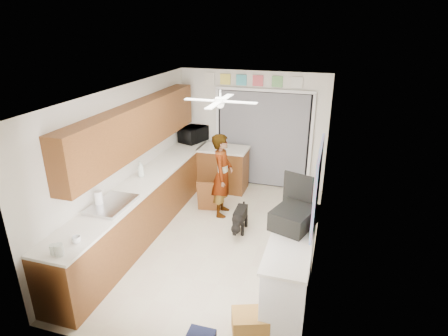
# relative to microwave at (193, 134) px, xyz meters

# --- Properties ---
(floor) EXTENTS (5.00, 5.00, 0.00)m
(floor) POSITION_rel_microwave_xyz_m (1.27, -2.24, -1.11)
(floor) COLOR beige
(floor) RESTS_ON ground
(ceiling) EXTENTS (5.00, 5.00, 0.00)m
(ceiling) POSITION_rel_microwave_xyz_m (1.27, -2.24, 1.39)
(ceiling) COLOR white
(ceiling) RESTS_ON ground
(wall_back) EXTENTS (3.20, 0.00, 3.20)m
(wall_back) POSITION_rel_microwave_xyz_m (1.27, 0.26, 0.14)
(wall_back) COLOR silver
(wall_back) RESTS_ON ground
(wall_front) EXTENTS (3.20, 0.00, 3.20)m
(wall_front) POSITION_rel_microwave_xyz_m (1.27, -4.74, 0.14)
(wall_front) COLOR silver
(wall_front) RESTS_ON ground
(wall_left) EXTENTS (0.00, 5.00, 5.00)m
(wall_left) POSITION_rel_microwave_xyz_m (-0.33, -2.24, 0.14)
(wall_left) COLOR silver
(wall_left) RESTS_ON ground
(wall_right) EXTENTS (0.00, 5.00, 5.00)m
(wall_right) POSITION_rel_microwave_xyz_m (2.87, -2.24, 0.14)
(wall_right) COLOR silver
(wall_right) RESTS_ON ground
(left_base_cabinets) EXTENTS (0.60, 4.80, 0.90)m
(left_base_cabinets) POSITION_rel_microwave_xyz_m (-0.03, -2.24, -0.66)
(left_base_cabinets) COLOR brown
(left_base_cabinets) RESTS_ON floor
(left_countertop) EXTENTS (0.62, 4.80, 0.04)m
(left_countertop) POSITION_rel_microwave_xyz_m (-0.02, -2.24, -0.19)
(left_countertop) COLOR white
(left_countertop) RESTS_ON left_base_cabinets
(upper_cabinets) EXTENTS (0.32, 4.00, 0.80)m
(upper_cabinets) POSITION_rel_microwave_xyz_m (-0.17, -2.04, 0.69)
(upper_cabinets) COLOR brown
(upper_cabinets) RESTS_ON wall_left
(sink_basin) EXTENTS (0.50, 0.76, 0.06)m
(sink_basin) POSITION_rel_microwave_xyz_m (-0.02, -3.24, -0.15)
(sink_basin) COLOR silver
(sink_basin) RESTS_ON left_countertop
(faucet) EXTENTS (0.03, 0.03, 0.22)m
(faucet) POSITION_rel_microwave_xyz_m (-0.21, -3.24, -0.06)
(faucet) COLOR silver
(faucet) RESTS_ON left_countertop
(peninsula_base) EXTENTS (1.00, 0.60, 0.90)m
(peninsula_base) POSITION_rel_microwave_xyz_m (0.77, -0.24, -0.66)
(peninsula_base) COLOR brown
(peninsula_base) RESTS_ON floor
(peninsula_top) EXTENTS (1.04, 0.64, 0.04)m
(peninsula_top) POSITION_rel_microwave_xyz_m (0.77, -0.24, -0.19)
(peninsula_top) COLOR white
(peninsula_top) RESTS_ON peninsula_base
(back_opening_recess) EXTENTS (2.00, 0.06, 2.10)m
(back_opening_recess) POSITION_rel_microwave_xyz_m (1.52, 0.23, -0.06)
(back_opening_recess) COLOR black
(back_opening_recess) RESTS_ON wall_back
(curtain_panel) EXTENTS (1.90, 0.03, 2.05)m
(curtain_panel) POSITION_rel_microwave_xyz_m (1.52, 0.19, -0.06)
(curtain_panel) COLOR gray
(curtain_panel) RESTS_ON wall_back
(door_trim_left) EXTENTS (0.06, 0.04, 2.10)m
(door_trim_left) POSITION_rel_microwave_xyz_m (0.50, 0.20, -0.06)
(door_trim_left) COLOR white
(door_trim_left) RESTS_ON wall_back
(door_trim_right) EXTENTS (0.06, 0.04, 2.10)m
(door_trim_right) POSITION_rel_microwave_xyz_m (2.54, 0.20, -0.06)
(door_trim_right) COLOR white
(door_trim_right) RESTS_ON wall_back
(door_trim_head) EXTENTS (2.10, 0.04, 0.06)m
(door_trim_head) POSITION_rel_microwave_xyz_m (1.52, 0.20, 1.01)
(door_trim_head) COLOR white
(door_trim_head) RESTS_ON wall_back
(header_frame_0) EXTENTS (0.22, 0.02, 0.22)m
(header_frame_0) POSITION_rel_microwave_xyz_m (0.67, 0.23, 1.19)
(header_frame_0) COLOR #F7E952
(header_frame_0) RESTS_ON wall_back
(header_frame_1) EXTENTS (0.22, 0.02, 0.22)m
(header_frame_1) POSITION_rel_microwave_xyz_m (1.02, 0.23, 1.19)
(header_frame_1) COLOR #4AB7C6
(header_frame_1) RESTS_ON wall_back
(header_frame_2) EXTENTS (0.22, 0.02, 0.22)m
(header_frame_2) POSITION_rel_microwave_xyz_m (1.37, 0.23, 1.19)
(header_frame_2) COLOR #D8515C
(header_frame_2) RESTS_ON wall_back
(header_frame_3) EXTENTS (0.22, 0.02, 0.22)m
(header_frame_3) POSITION_rel_microwave_xyz_m (1.77, 0.23, 1.19)
(header_frame_3) COLOR #68A860
(header_frame_3) RESTS_ON wall_back
(header_frame_4) EXTENTS (0.22, 0.02, 0.22)m
(header_frame_4) POSITION_rel_microwave_xyz_m (2.17, 0.23, 1.19)
(header_frame_4) COLOR silver
(header_frame_4) RESTS_ON wall_back
(route66_sign) EXTENTS (0.22, 0.02, 0.26)m
(route66_sign) POSITION_rel_microwave_xyz_m (0.32, 0.23, 1.19)
(route66_sign) COLOR silver
(route66_sign) RESTS_ON wall_back
(right_counter_base) EXTENTS (0.50, 1.40, 0.90)m
(right_counter_base) POSITION_rel_microwave_xyz_m (2.62, -3.44, -0.66)
(right_counter_base) COLOR white
(right_counter_base) RESTS_ON floor
(right_counter_top) EXTENTS (0.54, 1.44, 0.04)m
(right_counter_top) POSITION_rel_microwave_xyz_m (2.61, -3.44, -0.19)
(right_counter_top) COLOR white
(right_counter_top) RESTS_ON right_counter_base
(abstract_painting) EXTENTS (0.03, 1.15, 0.95)m
(abstract_painting) POSITION_rel_microwave_xyz_m (2.85, -3.24, 0.54)
(abstract_painting) COLOR #DA50B2
(abstract_painting) RESTS_ON wall_right
(ceiling_fan) EXTENTS (1.14, 1.14, 0.24)m
(ceiling_fan) POSITION_rel_microwave_xyz_m (1.27, -2.04, 1.21)
(ceiling_fan) COLOR white
(ceiling_fan) RESTS_ON ceiling
(microwave) EXTENTS (0.58, 0.70, 0.33)m
(microwave) POSITION_rel_microwave_xyz_m (0.00, 0.00, 0.00)
(microwave) COLOR black
(microwave) RESTS_ON left_countertop
(soap_bottle) EXTENTS (0.14, 0.14, 0.28)m
(soap_bottle) POSITION_rel_microwave_xyz_m (-0.14, -2.13, -0.03)
(soap_bottle) COLOR silver
(soap_bottle) RESTS_ON left_countertop
(cup) EXTENTS (0.14, 0.14, 0.09)m
(cup) POSITION_rel_microwave_xyz_m (0.11, -4.22, -0.12)
(cup) COLOR white
(cup) RESTS_ON left_countertop
(jar_a) EXTENTS (0.11, 0.11, 0.14)m
(jar_a) POSITION_rel_microwave_xyz_m (0.09, -4.49, -0.09)
(jar_a) COLOR silver
(jar_a) RESTS_ON left_countertop
(jar_b) EXTENTS (0.10, 0.10, 0.12)m
(jar_b) POSITION_rel_microwave_xyz_m (0.01, -4.49, -0.10)
(jar_b) COLOR silver
(jar_b) RESTS_ON left_countertop
(paper_towel_roll) EXTENTS (0.12, 0.12, 0.24)m
(paper_towel_roll) POSITION_rel_microwave_xyz_m (-0.18, -3.31, -0.05)
(paper_towel_roll) COLOR white
(paper_towel_roll) RESTS_ON left_countertop
(suitcase) EXTENTS (0.63, 0.72, 0.26)m
(suitcase) POSITION_rel_microwave_xyz_m (2.59, -3.05, -0.04)
(suitcase) COLOR black
(suitcase) RESTS_ON right_counter_top
(suitcase_rim) EXTENTS (0.61, 0.69, 0.02)m
(suitcase_rim) POSITION_rel_microwave_xyz_m (2.59, -3.05, -0.15)
(suitcase_rim) COLOR yellow
(suitcase_rim) RESTS_ON suitcase
(suitcase_lid) EXTENTS (0.41, 0.17, 0.50)m
(suitcase_lid) POSITION_rel_microwave_xyz_m (2.59, -2.76, 0.21)
(suitcase_lid) COLOR black
(suitcase_lid) RESTS_ON suitcase
(cardboard_box) EXTENTS (0.52, 0.46, 0.27)m
(cardboard_box) POSITION_rel_microwave_xyz_m (2.27, -4.06, -0.97)
(cardboard_box) COLOR #B68B39
(cardboard_box) RESTS_ON floor
(cabinet_door_panel) EXTENTS (0.46, 0.24, 0.64)m
(cabinet_door_panel) POSITION_rel_microwave_xyz_m (0.81, -1.36, -0.78)
(cabinet_door_panel) COLOR brown
(cabinet_door_panel) RESTS_ON floor
(man) EXTENTS (0.44, 0.62, 1.59)m
(man) POSITION_rel_microwave_xyz_m (1.08, -1.34, -0.31)
(man) COLOR white
(man) RESTS_ON floor
(dog) EXTENTS (0.28, 0.61, 0.47)m
(dog) POSITION_rel_microwave_xyz_m (1.57, -1.85, -0.87)
(dog) COLOR black
(dog) RESTS_ON floor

